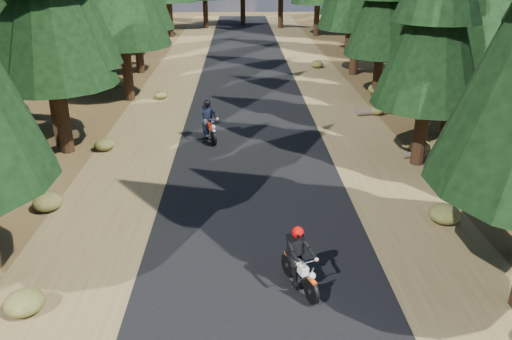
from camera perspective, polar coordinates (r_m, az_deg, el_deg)
The scene contains 9 objects.
ground at distance 14.28m, azimuth 0.20°, elevation -6.44°, with size 120.00×120.00×0.00m, color #483019.
road at distance 18.79m, azimuth -0.35°, elevation 1.13°, with size 6.00×100.00×0.01m, color black.
shoulder_l at distance 19.23m, azimuth -14.19°, elevation 0.92°, with size 3.20×100.00×0.01m, color brown.
shoulder_r at distance 19.45m, azimuth 13.32°, elevation 1.26°, with size 3.20×100.00×0.01m, color brown.
log_near at distance 25.63m, azimuth 16.30°, elevation 6.63°, with size 0.32×0.32×4.74m, color #4C4233.
log_far at distance 20.68m, azimuth 21.01°, elevation 1.97°, with size 0.24×0.24×3.73m, color #4C4233.
understory_shrubs at distance 21.43m, azimuth 2.18°, elevation 4.71°, with size 16.15×31.48×0.70m.
rider_lead at distance 11.60m, azimuth 5.01°, elevation -11.25°, with size 1.12×1.79×1.53m.
rider_follow at distance 20.77m, azimuth -5.38°, elevation 4.87°, with size 1.16×1.99×1.70m.
Camera 1 is at (-0.46, -12.41, 7.06)m, focal length 35.00 mm.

